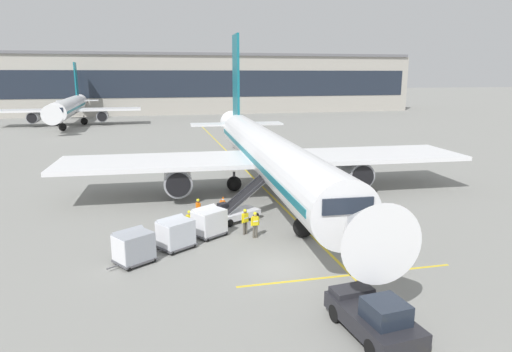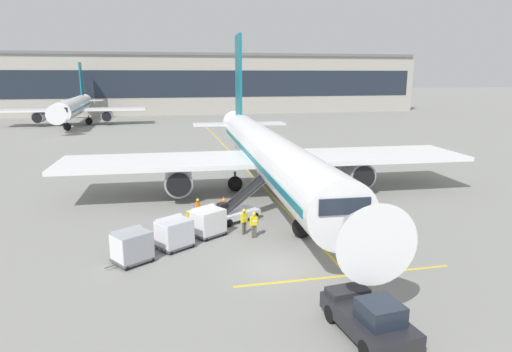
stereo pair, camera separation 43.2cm
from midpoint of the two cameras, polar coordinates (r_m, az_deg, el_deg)
ground_plane at (r=25.32m, az=2.69°, el=-11.38°), size 600.00×600.00×0.00m
parked_airplane at (r=39.74m, az=1.02°, el=2.91°), size 35.74×45.50×15.11m
belt_loader at (r=32.66m, az=-2.62°, el=-4.07°), size 5.15×3.56×3.30m
baggage_cart_lead at (r=29.65m, az=-6.42°, el=-5.71°), size 2.72×2.43×1.91m
baggage_cart_second at (r=27.87m, az=-10.62°, el=-7.07°), size 2.72×2.43×1.91m
baggage_cart_third at (r=26.32m, az=-15.71°, el=-8.55°), size 2.72×2.43×1.91m
pushback_tug at (r=19.52m, az=14.09°, el=-16.85°), size 2.60×4.62×1.83m
ground_crew_by_loader at (r=29.76m, az=-1.80°, el=-5.56°), size 0.51×0.39×1.74m
ground_crew_by_carts at (r=29.14m, az=-0.54°, el=-5.96°), size 0.57×0.28×1.74m
ground_crew_marshaller at (r=32.41m, az=-7.69°, el=-4.13°), size 0.34×0.55×1.74m
ground_crew_wingwalker at (r=29.80m, az=-8.82°, el=-5.68°), size 0.57×0.28×1.74m
safety_cone_engine_keepout at (r=35.85m, az=-4.84°, el=-3.49°), size 0.63×0.63×0.71m
safety_cone_wingtip at (r=36.94m, az=-4.51°, el=-3.05°), size 0.57×0.57×0.65m
apron_guidance_line_lead_in at (r=39.73m, az=1.50°, el=-2.34°), size 0.20×110.00×0.01m
apron_guidance_line_stop_bar at (r=24.74m, az=11.07°, el=-12.22°), size 12.00×0.20×0.01m
terminal_building at (r=128.76m, az=-8.47°, el=11.49°), size 122.75×19.20×15.75m
distant_airplane at (r=100.88m, az=-22.73°, el=7.96°), size 28.76×38.15×13.05m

